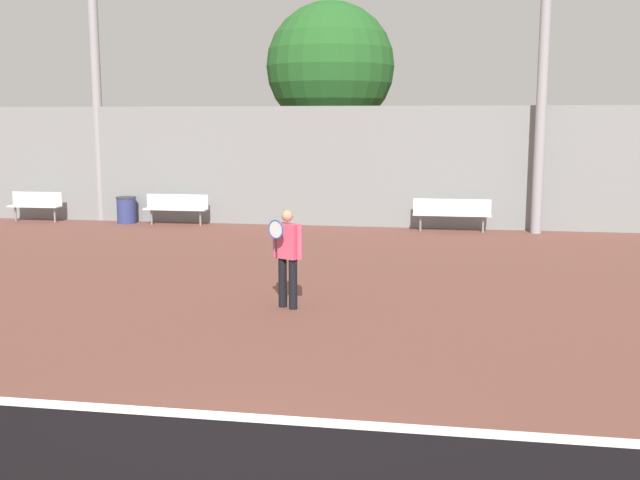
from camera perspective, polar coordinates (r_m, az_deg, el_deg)
The scene contains 8 objects.
tennis_net at distance 5.84m, azimuth -10.48°, elevation -17.01°, with size 12.09×0.09×0.98m.
tennis_player at distance 12.19m, azimuth -2.51°, elevation -0.97°, with size 0.55×0.52×1.62m.
bench_courtside_near at distance 22.47m, azimuth -10.88°, elevation 2.58°, with size 1.88×0.40×0.90m.
bench_courtside_far at distance 21.05m, azimuth 10.01°, elevation 2.18°, with size 2.13×0.40×0.90m.
bench_adjacent_court at distance 24.40m, azimuth -20.83°, elevation 2.65°, with size 1.61×0.40×0.90m.
trash_bin at distance 23.22m, azimuth -14.53°, elevation 2.23°, with size 0.59×0.59×0.79m.
back_fence at distance 21.61m, azimuth 4.69°, elevation 5.56°, with size 35.79×0.06×3.47m.
tree_green_broad at distance 26.75m, azimuth 0.80°, elevation 12.99°, with size 4.46×4.46×7.14m.
Camera 1 is at (1.86, -4.91, 3.05)m, focal length 42.00 mm.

